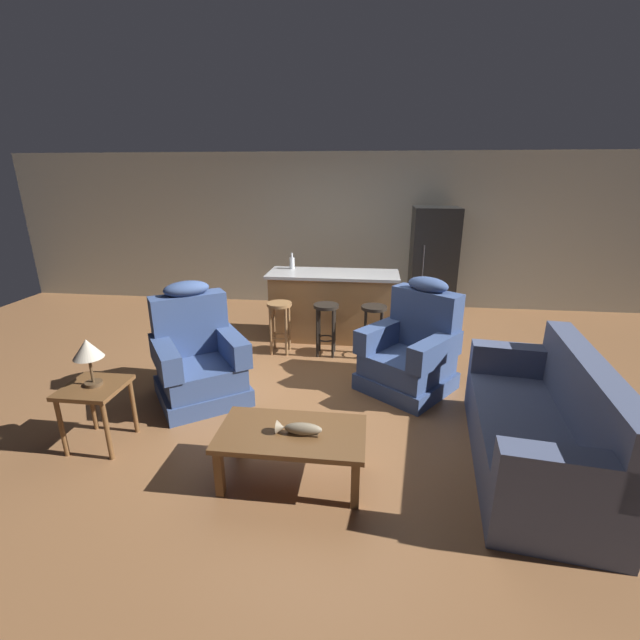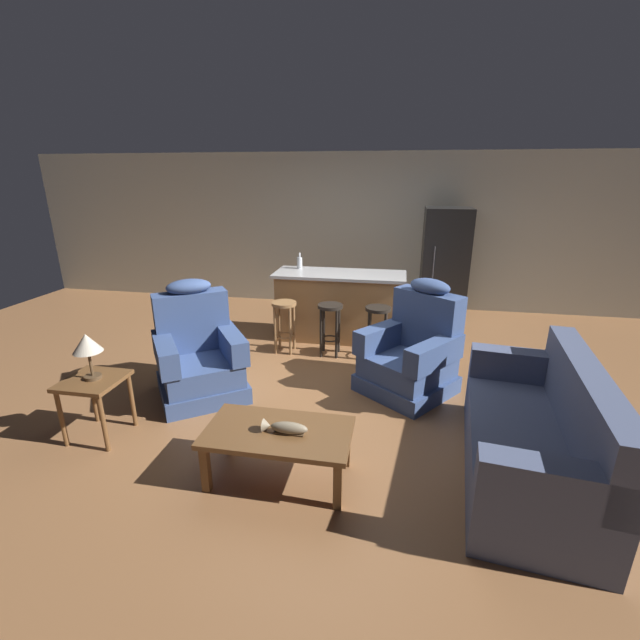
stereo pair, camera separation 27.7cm
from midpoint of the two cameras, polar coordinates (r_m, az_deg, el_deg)
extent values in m
plane|color=brown|center=(4.97, -1.39, -7.86)|extent=(12.00, 12.00, 0.00)
cube|color=#B2B2A3|center=(7.60, 1.99, 11.76)|extent=(12.00, 0.05, 2.60)
cube|color=brown|center=(3.31, -6.29, -14.88)|extent=(1.10, 0.60, 0.04)
cube|color=brown|center=(3.38, -15.71, -19.09)|extent=(0.06, 0.06, 0.38)
cube|color=brown|center=(3.18, 2.07, -21.09)|extent=(0.06, 0.06, 0.38)
cube|color=brown|center=(3.74, -12.90, -14.75)|extent=(0.06, 0.06, 0.38)
cube|color=brown|center=(3.56, 2.76, -16.16)|extent=(0.06, 0.06, 0.38)
cube|color=#4C3823|center=(3.26, -4.77, -14.87)|extent=(0.22, 0.07, 0.01)
ellipsoid|color=gray|center=(3.24, -4.78, -14.30)|extent=(0.28, 0.09, 0.09)
cone|color=gray|center=(3.27, -7.79, -14.02)|extent=(0.06, 0.10, 0.10)
cube|color=#4C5675|center=(3.91, 24.19, -16.04)|extent=(1.06, 1.99, 0.20)
cube|color=#4C5675|center=(3.80, 24.62, -13.41)|extent=(1.06, 1.99, 0.22)
cube|color=#4C5675|center=(3.71, 30.28, -8.62)|extent=(0.43, 1.91, 0.52)
cube|color=#4C5675|center=(2.98, 28.14, -17.81)|extent=(0.86, 0.30, 0.28)
cube|color=#4C5675|center=(4.44, 23.23, -4.91)|extent=(0.86, 0.30, 0.28)
cube|color=#384C7A|center=(4.73, -17.01, -9.01)|extent=(1.17, 1.17, 0.18)
cube|color=#384C7A|center=(4.63, -17.26, -6.71)|extent=(1.08, 1.09, 0.24)
cube|color=#384C7A|center=(4.75, -18.55, -0.49)|extent=(0.75, 0.64, 0.64)
ellipsoid|color=#384C7A|center=(4.64, -19.03, 3.94)|extent=(0.53, 0.48, 0.16)
cube|color=#384C7A|center=(4.58, -13.49, -3.24)|extent=(0.61, 0.75, 0.26)
cube|color=#384C7A|center=(4.48, -21.63, -4.64)|extent=(0.61, 0.75, 0.26)
cube|color=#384C7A|center=(4.79, 9.75, -8.02)|extent=(1.18, 1.18, 0.18)
cube|color=#384C7A|center=(4.70, 9.89, -5.74)|extent=(1.09, 1.09, 0.24)
cube|color=#384C7A|center=(4.78, 12.25, 0.19)|extent=(0.75, 0.65, 0.64)
ellipsoid|color=#384C7A|center=(4.67, 12.56, 4.61)|extent=(0.53, 0.49, 0.16)
cube|color=#384C7A|center=(4.43, 13.43, -4.04)|extent=(0.63, 0.74, 0.26)
cube|color=#384C7A|center=(4.77, 6.67, -1.96)|extent=(0.63, 0.74, 0.26)
cube|color=brown|center=(4.15, -29.68, -7.85)|extent=(0.48, 0.48, 0.04)
cylinder|color=brown|center=(4.26, -32.85, -12.04)|extent=(0.04, 0.04, 0.52)
cylinder|color=brown|center=(4.02, -28.34, -12.97)|extent=(0.04, 0.04, 0.52)
cylinder|color=brown|center=(4.52, -29.71, -9.67)|extent=(0.04, 0.04, 0.52)
cylinder|color=brown|center=(4.30, -25.34, -10.38)|extent=(0.04, 0.04, 0.52)
cylinder|color=#4C3823|center=(4.14, -29.66, -7.38)|extent=(0.14, 0.14, 0.03)
cylinder|color=#4C3823|center=(4.09, -29.94, -5.80)|extent=(0.02, 0.02, 0.22)
cone|color=#BCB29E|center=(4.03, -30.38, -3.33)|extent=(0.24, 0.24, 0.16)
cube|color=#9E7042|center=(6.05, 0.42, 1.73)|extent=(1.71, 0.63, 0.91)
cube|color=#B2B2B2|center=(5.92, 0.43, 6.13)|extent=(1.80, 0.70, 0.04)
cylinder|color=olive|center=(5.50, -6.89, 2.08)|extent=(0.32, 0.32, 0.04)
torus|color=olive|center=(5.64, -6.72, -2.20)|extent=(0.23, 0.23, 0.02)
cylinder|color=olive|center=(5.54, -8.00, -1.55)|extent=(0.04, 0.04, 0.64)
cylinder|color=olive|center=(5.49, -5.98, -1.65)|extent=(0.04, 0.04, 0.64)
cylinder|color=olive|center=(5.72, -7.50, -0.86)|extent=(0.04, 0.04, 0.64)
cylinder|color=olive|center=(5.68, -5.54, -0.95)|extent=(0.04, 0.04, 0.64)
cylinder|color=black|center=(5.39, -0.65, 1.87)|extent=(0.32, 0.32, 0.04)
torus|color=black|center=(5.54, -0.63, -2.49)|extent=(0.23, 0.23, 0.02)
cylinder|color=black|center=(5.42, -1.82, -1.83)|extent=(0.04, 0.04, 0.64)
cylinder|color=black|center=(5.40, 0.28, -1.93)|extent=(0.04, 0.04, 0.64)
cylinder|color=black|center=(5.61, -1.52, -1.12)|extent=(0.04, 0.04, 0.64)
cylinder|color=black|center=(5.58, 0.52, -1.21)|extent=(0.04, 0.04, 0.64)
cylinder|color=black|center=(5.35, 5.77, 1.64)|extent=(0.32, 0.32, 0.04)
torus|color=black|center=(5.49, 5.62, -2.75)|extent=(0.23, 0.23, 0.02)
cylinder|color=black|center=(5.37, 4.55, -2.10)|extent=(0.04, 0.04, 0.64)
cylinder|color=black|center=(5.36, 6.69, -2.19)|extent=(0.04, 0.04, 0.64)
cylinder|color=black|center=(5.55, 4.65, -1.37)|extent=(0.04, 0.04, 0.64)
cylinder|color=black|center=(5.55, 6.71, -1.45)|extent=(0.04, 0.04, 0.64)
cube|color=black|center=(7.12, 13.70, 7.34)|extent=(0.70, 0.66, 1.76)
cylinder|color=#333338|center=(6.74, 12.44, 7.58)|extent=(0.02, 0.02, 0.50)
cylinder|color=silver|center=(6.19, -5.05, 7.54)|extent=(0.07, 0.07, 0.16)
cylinder|color=silver|center=(6.17, -5.08, 8.57)|extent=(0.03, 0.03, 0.07)
camera|label=1|loc=(0.14, -91.73, -0.59)|focal=24.00mm
camera|label=2|loc=(0.14, 88.27, 0.59)|focal=24.00mm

